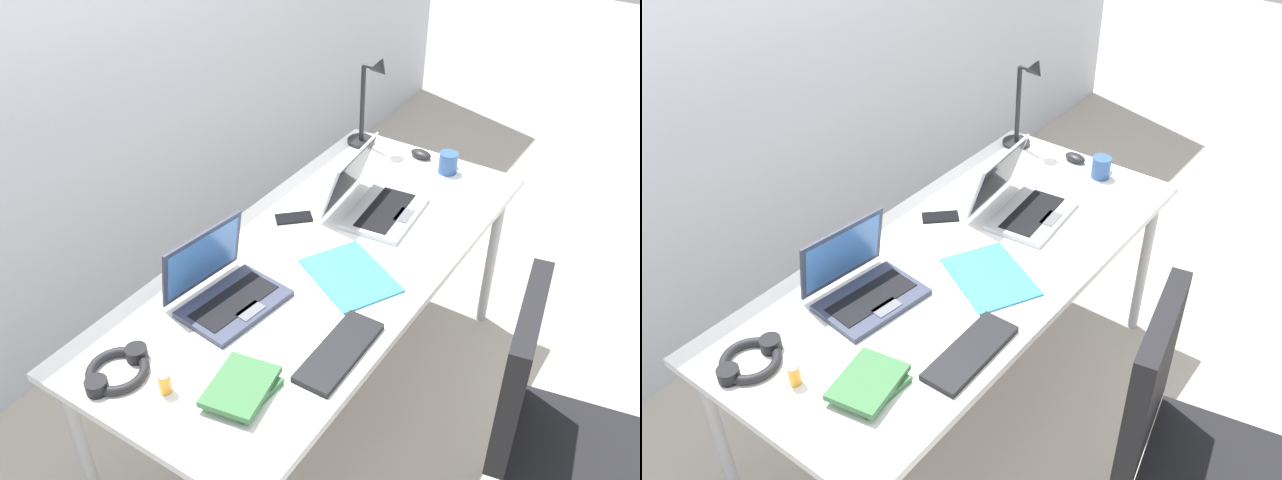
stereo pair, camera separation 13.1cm
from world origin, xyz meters
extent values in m
plane|color=#B7AD9E|center=(0.00, 0.00, 0.00)|extent=(12.00, 12.00, 0.00)
cube|color=silver|center=(0.00, 1.10, 1.30)|extent=(6.00, 0.12, 2.60)
cube|color=white|center=(0.00, 0.00, 0.72)|extent=(1.80, 0.80, 0.03)
cylinder|color=#B2B5BA|center=(0.84, -0.34, 0.35)|extent=(0.04, 0.04, 0.71)
cylinder|color=#B2B5BA|center=(-0.84, 0.34, 0.35)|extent=(0.04, 0.04, 0.71)
cylinder|color=#B2B5BA|center=(0.84, 0.34, 0.35)|extent=(0.04, 0.04, 0.71)
cylinder|color=black|center=(0.80, 0.31, 0.75)|extent=(0.12, 0.12, 0.02)
cylinder|color=black|center=(0.80, 0.31, 0.93)|extent=(0.02, 0.02, 0.34)
cylinder|color=black|center=(0.80, 0.27, 1.10)|extent=(0.01, 0.08, 0.01)
cone|color=black|center=(0.80, 0.23, 1.10)|extent=(0.07, 0.09, 0.09)
cube|color=#33384C|center=(-0.35, 0.09, 0.75)|extent=(0.34, 0.25, 0.02)
cube|color=black|center=(-0.35, 0.09, 0.76)|extent=(0.29, 0.15, 0.00)
cube|color=#595B60|center=(-0.36, 0.02, 0.76)|extent=(0.09, 0.06, 0.00)
cube|color=#33384C|center=(-0.34, 0.22, 0.87)|extent=(0.32, 0.08, 0.22)
cube|color=#3F72BF|center=(-0.34, 0.21, 0.87)|extent=(0.29, 0.07, 0.18)
cube|color=#B7BABC|center=(0.36, -0.05, 0.75)|extent=(0.36, 0.26, 0.02)
cube|color=black|center=(0.36, -0.05, 0.76)|extent=(0.31, 0.16, 0.00)
cube|color=#595B60|center=(0.37, -0.13, 0.76)|extent=(0.10, 0.06, 0.00)
cube|color=#B7BABC|center=(0.35, 0.10, 0.87)|extent=(0.34, 0.11, 0.22)
cube|color=black|center=(0.35, 0.09, 0.87)|extent=(0.31, 0.09, 0.19)
cube|color=black|center=(-0.35, -0.30, 0.75)|extent=(0.33, 0.13, 0.02)
ellipsoid|color=black|center=(0.82, 0.03, 0.76)|extent=(0.07, 0.10, 0.03)
cube|color=black|center=(0.15, 0.21, 0.74)|extent=(0.14, 0.14, 0.01)
torus|color=black|center=(-0.76, 0.18, 0.75)|extent=(0.18, 0.18, 0.03)
cylinder|color=black|center=(-0.83, 0.18, 0.76)|extent=(0.06, 0.06, 0.04)
cylinder|color=black|center=(-0.68, 0.18, 0.76)|extent=(0.06, 0.06, 0.04)
cylinder|color=gold|center=(-0.73, 0.03, 0.77)|extent=(0.04, 0.04, 0.06)
cylinder|color=white|center=(-0.73, 0.03, 0.81)|extent=(0.04, 0.04, 0.01)
cube|color=#336638|center=(-0.62, -0.17, 0.75)|extent=(0.18, 0.13, 0.02)
cube|color=#336638|center=(-0.63, -0.15, 0.77)|extent=(0.23, 0.19, 0.02)
cube|color=#338CC6|center=(-0.02, -0.14, 0.74)|extent=(0.35, 0.38, 0.01)
cylinder|color=#2D518C|center=(0.77, -0.11, 0.78)|extent=(0.08, 0.08, 0.09)
torus|color=#2D518C|center=(0.82, -0.11, 0.79)|extent=(0.05, 0.01, 0.05)
cube|color=black|center=(-0.06, -1.00, 0.42)|extent=(0.52, 0.52, 0.07)
cube|color=black|center=(-0.11, -0.75, 0.73)|extent=(0.42, 0.14, 0.48)
camera|label=1|loc=(-1.60, -1.05, 2.21)|focal=39.61mm
camera|label=2|loc=(-1.53, -1.16, 2.21)|focal=39.61mm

